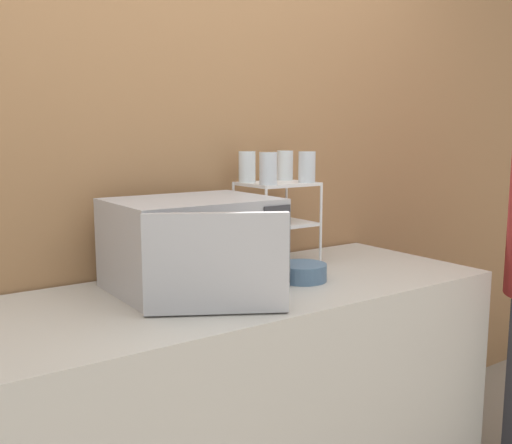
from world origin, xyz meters
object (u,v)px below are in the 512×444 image
Objects in this scene: glass_front_left at (268,168)px; dish_rack at (277,206)px; bowl at (302,272)px; glass_back_right at (285,165)px; microwave at (194,244)px; glass_front_right at (307,167)px; glass_back_left at (247,167)px.

dish_rack is at bearing 37.31° from glass_front_left.
bowl is at bearing -107.32° from dish_rack.
dish_rack is 2.72× the size of glass_back_right.
microwave is 5.18× the size of glass_back_right.
glass_front_right is 1.00× the size of glass_back_left.
glass_back_left is at bearing -178.31° from glass_back_right.
bowl is at bearing -132.64° from glass_front_right.
dish_rack reaches higher than bowl.
microwave is 0.39m from bowl.
microwave is 5.18× the size of glass_back_left.
dish_rack is 0.19m from glass_back_left.
glass_back_left is at bearing 29.49° from microwave.
glass_back_right and glass_back_left have the same top height.
glass_front_left is at bearing 95.17° from bowl.
glass_front_right is 0.70× the size of bowl.
glass_back_left is at bearing 144.17° from dish_rack.
glass_back_right is at bearing 86.60° from glass_front_right.
bowl is at bearing -19.53° from microwave.
glass_front_left is 1.00× the size of glass_back_right.
glass_back_left is 0.70× the size of bowl.
glass_front_left reaches higher than microwave.
glass_front_left is at bearing -142.69° from dish_rack.
microwave is at bearing -171.07° from glass_front_left.
glass_front_left is 0.18m from glass_front_right.
glass_front_left and glass_back_right have the same top height.
glass_front_left is 0.70× the size of bowl.
glass_front_left is at bearing -142.47° from glass_back_right.
microwave is at bearing 160.47° from bowl.
glass_front_right is at bearing -0.51° from glass_front_left.
microwave is 0.45m from dish_rack.
glass_back_left is (-0.09, 0.07, 0.15)m from dish_rack.
microwave is 5.18× the size of glass_front_right.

